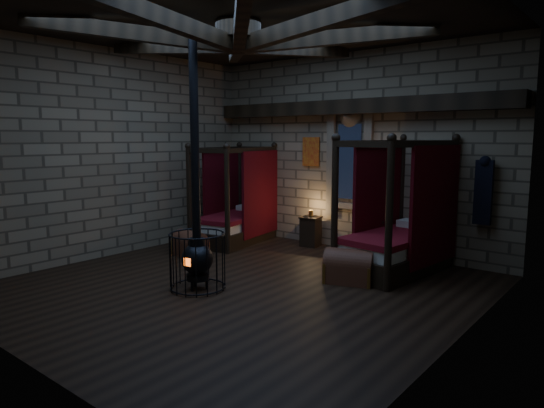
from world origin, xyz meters
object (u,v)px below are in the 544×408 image
Objects in this scene: bed_left at (236,219)px; trunk_left at (190,245)px; stove at (197,254)px; trunk_right at (349,267)px; bed_right at (398,239)px.

trunk_left is (0.23, -1.63, -0.31)m from bed_left.
stove is at bearing -66.36° from bed_left.
stove is at bearing -30.83° from trunk_left.
trunk_right is at bearing -27.26° from bed_left.
bed_left is at bearing 114.83° from stove.
bed_right reaches higher than trunk_left.
bed_right is at bearing 47.85° from stove.
bed_left reaches higher than trunk_right.
bed_right is (4.00, 0.02, 0.04)m from bed_left.
bed_left is at bearing 105.65° from trunk_left.
bed_right is at bearing 31.24° from trunk_left.
trunk_right is (3.46, 0.45, 0.02)m from trunk_left.
stove is (-2.03, -3.03, -0.01)m from bed_right.
stove is (1.74, -1.38, 0.34)m from trunk_left.
trunk_right is (-0.31, -1.20, -0.33)m from bed_right.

